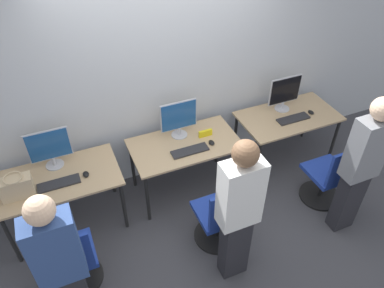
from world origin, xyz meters
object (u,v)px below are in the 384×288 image
Objects in this scene: keyboard_center at (190,151)px; person_left at (61,265)px; keyboard_left at (59,183)px; office_chair_left at (73,262)px; monitor_left at (50,148)px; person_right at (362,164)px; monitor_right at (285,93)px; mouse_right at (311,112)px; mouse_left at (86,174)px; office_chair_right at (329,178)px; handbag at (16,187)px; keyboard_right at (293,119)px; mouse_center at (212,143)px; office_chair_center at (220,219)px; person_center at (238,210)px; monitor_center at (179,118)px.

person_left is at bearing -145.95° from keyboard_center.
keyboard_left is 0.78m from office_chair_left.
person_right is at bearing -26.85° from monitor_left.
monitor_right is (2.82, 0.94, 0.59)m from office_chair_left.
mouse_right is 1.17m from person_right.
office_chair_left is at bearing -114.54° from mouse_left.
person_right is at bearing -99.18° from office_chair_right.
mouse_left reaches higher than keyboard_left.
monitor_right is 1.49× the size of handbag.
keyboard_right is at bearing -90.00° from monitor_right.
office_chair_center is at bearing -108.33° from mouse_center.
monitor_left is at bearing 40.11° from handbag.
monitor_left reaches higher than handbag.
keyboard_center is at bearing 142.76° from person_right.
person_center is at bearing -164.49° from office_chair_right.
monitor_left is 1.00× the size of monitor_center.
person_left reaches higher than office_chair_center.
person_right is at bearing -21.66° from keyboard_left.
monitor_center is 1.93m from person_right.
mouse_right is (0.28, -0.22, -0.22)m from monitor_right.
mouse_right is at bearing 2.67° from keyboard_center.
mouse_right is at bearing 0.48° from keyboard_left.
monitor_left is at bearing 173.88° from keyboard_right.
monitor_left and monitor_right have the same top height.
monitor_right is 4.98× the size of mouse_right.
person_center is (-0.28, -1.10, 0.18)m from mouse_center.
mouse_right is at bearing 4.54° from keyboard_right.
office_chair_center is 0.53× the size of person_center.
keyboard_right is 1.12m from person_right.
monitor_left is at bearing 143.09° from office_chair_center.
person_left is 3.59× the size of monitor_right.
handbag is (-3.19, 0.72, 0.47)m from office_chair_right.
person_left is at bearing -96.73° from office_chair_left.
monitor_left is 4.98× the size of mouse_left.
mouse_left and mouse_center have the same top height.
person_left is 1.08m from handbag.
monitor_right is (1.39, 1.38, 0.04)m from person_center.
monitor_center is 0.51× the size of office_chair_right.
mouse_right is at bearing 0.14° from mouse_left.
office_chair_center is at bearing -154.23° from mouse_right.
monitor_right is at bearing -0.53° from monitor_center.
keyboard_left is at bearing 177.86° from keyboard_center.
monitor_right is at bearing 36.76° from office_chair_center.
person_left is at bearing -95.11° from keyboard_left.
monitor_left is at bearing 165.72° from keyboard_center.
office_chair_left is 3.03m from monitor_right.
office_chair_right reaches higher than keyboard_left.
monitor_center is at bearing 91.68° from office_chair_center.
monitor_center is 4.98× the size of mouse_right.
mouse_center is 0.10× the size of office_chair_center.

